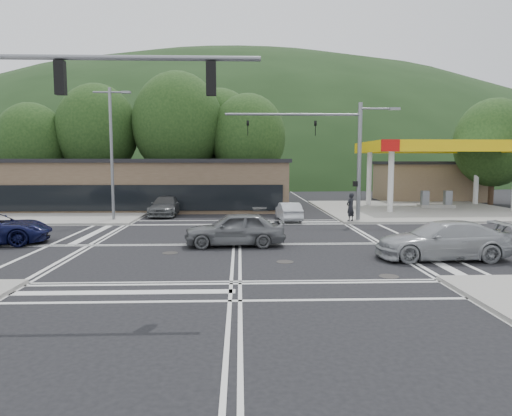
{
  "coord_description": "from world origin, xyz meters",
  "views": [
    {
      "loc": [
        0.15,
        -22.34,
        4.12
      ],
      "look_at": [
        1.1,
        4.06,
        1.4
      ],
      "focal_mm": 32.0,
      "sensor_mm": 36.0,
      "label": 1
    }
  ],
  "objects_px": {
    "car_grey_center": "(235,229)",
    "car_queue_b": "(259,202)",
    "car_silver_east": "(442,240)",
    "pedestrian": "(350,207)",
    "car_queue_a": "(289,211)",
    "car_northbound": "(166,206)"
  },
  "relations": [
    {
      "from": "car_silver_east",
      "to": "pedestrian",
      "type": "xyz_separation_m",
      "value": [
        -1.19,
        11.13,
        0.29
      ]
    },
    {
      "from": "car_grey_center",
      "to": "pedestrian",
      "type": "distance_m",
      "value": 10.89
    },
    {
      "from": "car_silver_east",
      "to": "pedestrian",
      "type": "bearing_deg",
      "value": -173.21
    },
    {
      "from": "car_queue_b",
      "to": "car_northbound",
      "type": "height_order",
      "value": "car_queue_b"
    },
    {
      "from": "car_northbound",
      "to": "car_queue_a",
      "type": "bearing_deg",
      "value": -18.95
    },
    {
      "from": "car_grey_center",
      "to": "car_queue_a",
      "type": "bearing_deg",
      "value": 156.43
    },
    {
      "from": "car_queue_b",
      "to": "pedestrian",
      "type": "xyz_separation_m",
      "value": [
        5.73,
        -7.65,
        0.31
      ]
    },
    {
      "from": "car_grey_center",
      "to": "car_silver_east",
      "type": "relative_size",
      "value": 0.88
    },
    {
      "from": "car_grey_center",
      "to": "car_silver_east",
      "type": "distance_m",
      "value": 9.39
    },
    {
      "from": "car_grey_center",
      "to": "car_northbound",
      "type": "bearing_deg",
      "value": -159.31
    },
    {
      "from": "car_grey_center",
      "to": "car_queue_b",
      "type": "xyz_separation_m",
      "value": [
        1.86,
        15.45,
        -0.05
      ]
    },
    {
      "from": "car_queue_a",
      "to": "car_queue_b",
      "type": "xyz_separation_m",
      "value": [
        -1.77,
        6.15,
        0.14
      ]
    },
    {
      "from": "car_queue_b",
      "to": "car_silver_east",
      "type": "bearing_deg",
      "value": 106.79
    },
    {
      "from": "car_grey_center",
      "to": "car_queue_b",
      "type": "relative_size",
      "value": 1.07
    },
    {
      "from": "car_queue_b",
      "to": "pedestrian",
      "type": "height_order",
      "value": "pedestrian"
    },
    {
      "from": "car_queue_a",
      "to": "car_northbound",
      "type": "distance_m",
      "value": 9.65
    },
    {
      "from": "car_silver_east",
      "to": "car_queue_b",
      "type": "bearing_deg",
      "value": -159.07
    },
    {
      "from": "car_silver_east",
      "to": "car_northbound",
      "type": "distance_m",
      "value": 21.42
    },
    {
      "from": "car_grey_center",
      "to": "car_northbound",
      "type": "xyz_separation_m",
      "value": [
        -5.38,
        12.74,
        -0.1
      ]
    },
    {
      "from": "car_grey_center",
      "to": "car_queue_a",
      "type": "relative_size",
      "value": 1.25
    },
    {
      "from": "car_silver_east",
      "to": "car_queue_b",
      "type": "relative_size",
      "value": 1.21
    },
    {
      "from": "car_grey_center",
      "to": "pedestrian",
      "type": "relative_size",
      "value": 2.59
    }
  ]
}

